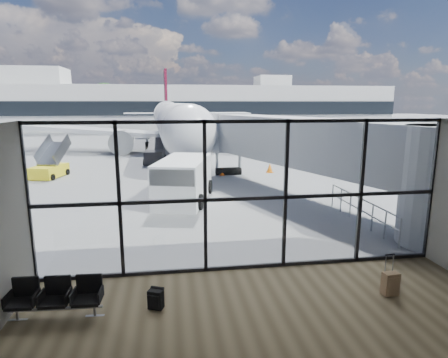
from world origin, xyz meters
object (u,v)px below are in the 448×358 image
object	(u,v)px
suitcase	(391,284)
airliner	(173,121)
seating_row	(57,295)
service_van	(183,180)
backpack	(156,299)
belt_loader	(155,155)
mobile_stairs	(50,169)

from	to	relation	value
suitcase	airliner	xyz separation A→B (m)	(-5.04, 32.83, 2.64)
suitcase	airliner	bearing A→B (deg)	93.85
suitcase	airliner	distance (m)	33.32
seating_row	service_van	bearing A→B (deg)	74.36
backpack	belt_loader	xyz separation A→B (m)	(-0.70, 22.97, 0.39)
seating_row	suitcase	bearing A→B (deg)	0.87
airliner	suitcase	bearing A→B (deg)	-83.98
seating_row	mobile_stairs	bearing A→B (deg)	109.37
mobile_stairs	airliner	bearing A→B (deg)	73.60
seating_row	mobile_stairs	distance (m)	18.62
backpack	suitcase	distance (m)	6.06
seating_row	backpack	xyz separation A→B (m)	(2.28, -0.04, -0.27)
backpack	belt_loader	world-z (taller)	belt_loader
seating_row	backpack	distance (m)	2.30
backpack	belt_loader	size ratio (longest dim) A/B	0.12
belt_loader	backpack	bearing A→B (deg)	-84.67
belt_loader	seating_row	bearing A→B (deg)	-90.36
airliner	mobile_stairs	bearing A→B (deg)	-123.07
service_van	airliner	bearing A→B (deg)	104.63
seating_row	airliner	bearing A→B (deg)	87.01
seating_row	suitcase	distance (m)	8.34
backpack	service_van	xyz separation A→B (m)	(1.10, 10.21, 0.85)
backpack	service_van	size ratio (longest dim) A/B	0.10
backpack	mobile_stairs	bearing A→B (deg)	136.19
seating_row	backpack	size ratio (longest dim) A/B	4.04
service_van	mobile_stairs	world-z (taller)	mobile_stairs
airliner	seating_row	bearing A→B (deg)	-98.50
airliner	service_van	bearing A→B (deg)	-92.48
backpack	seating_row	bearing A→B (deg)	-157.92
seating_row	belt_loader	size ratio (longest dim) A/B	0.50
airliner	service_van	world-z (taller)	airliner
airliner	service_van	xyz separation A→B (m)	(0.09, -22.38, -1.86)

